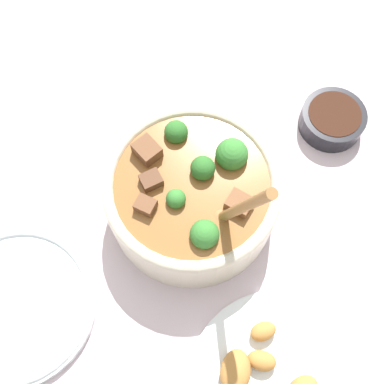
% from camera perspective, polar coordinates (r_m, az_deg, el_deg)
% --- Properties ---
extents(ground_plane, '(4.00, 4.00, 0.00)m').
position_cam_1_polar(ground_plane, '(0.70, -0.00, -1.95)').
color(ground_plane, silver).
extents(stew_bowl, '(0.23, 0.23, 0.26)m').
position_cam_1_polar(stew_bowl, '(0.65, 0.05, -0.17)').
color(stew_bowl, beige).
rests_on(stew_bowl, ground_plane).
extents(condiment_bowl, '(0.10, 0.10, 0.04)m').
position_cam_1_polar(condiment_bowl, '(0.78, 16.30, 8.31)').
color(condiment_bowl, black).
rests_on(condiment_bowl, ground_plane).
extents(empty_plate, '(0.22, 0.22, 0.02)m').
position_cam_1_polar(empty_plate, '(0.70, -20.19, -12.40)').
color(empty_plate, white).
rests_on(empty_plate, ground_plane).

